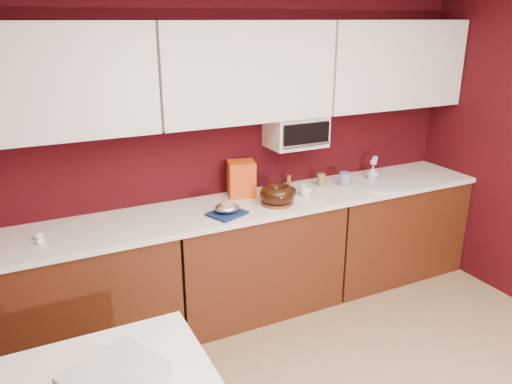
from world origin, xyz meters
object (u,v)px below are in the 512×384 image
object	(u,v)px
pandoro_box	(241,179)
bundt_cake	(277,194)
coffee_mug	(305,190)
toaster_oven	(296,131)
flower_vase	(373,172)
newspaper_stack	(114,383)
blue_jar	(345,179)
foil_ham_nest	(227,208)

from	to	relation	value
pandoro_box	bundt_cake	bearing A→B (deg)	-46.41
coffee_mug	toaster_oven	bearing A→B (deg)	84.62
coffee_mug	flower_vase	size ratio (longest dim) A/B	0.76
bundt_cake	flower_vase	size ratio (longest dim) A/B	2.17
toaster_oven	coffee_mug	size ratio (longest dim) A/B	4.91
toaster_oven	newspaper_stack	bearing A→B (deg)	-138.27
flower_vase	newspaper_stack	xyz separation A→B (m)	(-2.51, -1.50, -0.15)
bundt_cake	flower_vase	world-z (taller)	bundt_cake
blue_jar	flower_vase	size ratio (longest dim) A/B	0.91
blue_jar	flower_vase	distance (m)	0.33
bundt_cake	foil_ham_nest	xyz separation A→B (m)	(-0.42, -0.03, -0.03)
newspaper_stack	coffee_mug	bearing A→B (deg)	38.20
pandoro_box	flower_vase	size ratio (longest dim) A/B	2.28
foil_ham_nest	pandoro_box	xyz separation A→B (m)	(0.26, 0.32, 0.08)
bundt_cake	pandoro_box	size ratio (longest dim) A/B	0.96
bundt_cake	newspaper_stack	size ratio (longest dim) A/B	0.74
toaster_oven	bundt_cake	world-z (taller)	toaster_oven
bundt_cake	blue_jar	xyz separation A→B (m)	(0.72, 0.14, -0.02)
toaster_oven	bundt_cake	bearing A→B (deg)	-138.63
coffee_mug	newspaper_stack	bearing A→B (deg)	-141.80
foil_ham_nest	flower_vase	bearing A→B (deg)	8.65
toaster_oven	foil_ham_nest	bearing A→B (deg)	-157.27
foil_ham_nest	newspaper_stack	bearing A→B (deg)	-129.33
coffee_mug	blue_jar	world-z (taller)	blue_jar
bundt_cake	coffee_mug	bearing A→B (deg)	13.62
pandoro_box	blue_jar	size ratio (longest dim) A/B	2.49
pandoro_box	newspaper_stack	xyz separation A→B (m)	(-1.31, -1.61, -0.23)
flower_vase	coffee_mug	bearing A→B (deg)	-171.03
bundt_cake	blue_jar	size ratio (longest dim) A/B	2.38
foil_ham_nest	blue_jar	world-z (taller)	blue_jar
foil_ham_nest	toaster_oven	bearing A→B (deg)	22.73
flower_vase	newspaper_stack	size ratio (longest dim) A/B	0.34
newspaper_stack	blue_jar	bearing A→B (deg)	33.68
toaster_oven	blue_jar	xyz separation A→B (m)	(0.41, -0.13, -0.42)
toaster_oven	blue_jar	size ratio (longest dim) A/B	4.06
toaster_oven	foil_ham_nest	distance (m)	0.90
coffee_mug	newspaper_stack	xyz separation A→B (m)	(-1.76, -1.39, -0.13)
bundt_cake	pandoro_box	world-z (taller)	pandoro_box
blue_jar	newspaper_stack	bearing A→B (deg)	-146.32
toaster_oven	flower_vase	xyz separation A→B (m)	(0.73, -0.08, -0.41)
coffee_mug	pandoro_box	bearing A→B (deg)	153.71
foil_ham_nest	blue_jar	xyz separation A→B (m)	(1.14, 0.18, 0.00)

